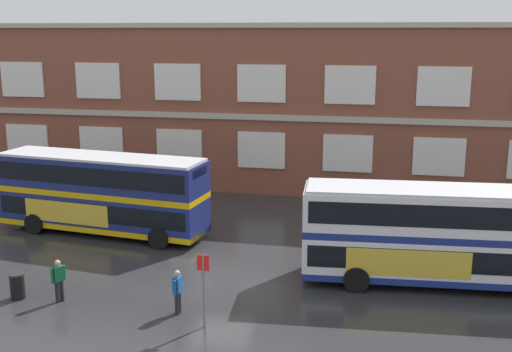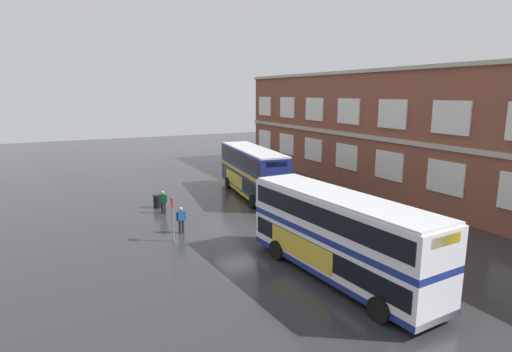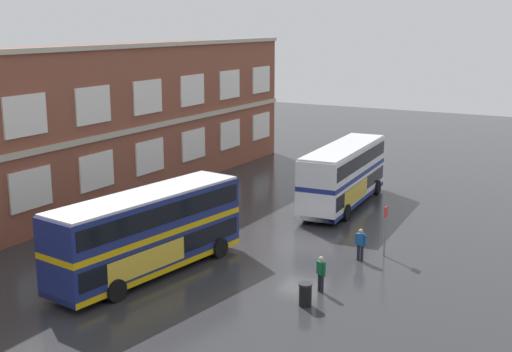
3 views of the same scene
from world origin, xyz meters
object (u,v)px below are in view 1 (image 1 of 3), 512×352
at_px(double_decker_middle, 439,234).
at_px(station_litter_bin, 17,286).
at_px(double_decker_near, 102,193).
at_px(waiting_passenger, 59,279).
at_px(second_passenger, 178,290).
at_px(bus_stand_flag, 204,284).

distance_m(double_decker_middle, station_litter_bin, 16.93).
relative_size(double_decker_near, double_decker_middle, 1.01).
bearing_deg(station_litter_bin, double_decker_middle, 16.45).
xyz_separation_m(double_decker_near, station_litter_bin, (0.22, -8.32, -1.63)).
bearing_deg(double_decker_near, double_decker_middle, -12.22).
xyz_separation_m(waiting_passenger, station_litter_bin, (-1.76, -0.05, -0.41)).
distance_m(second_passenger, bus_stand_flag, 1.69).
bearing_deg(double_decker_near, second_passenger, -50.87).
relative_size(double_decker_near, bus_stand_flag, 4.16).
distance_m(double_decker_near, bus_stand_flag, 12.27).
relative_size(double_decker_near, station_litter_bin, 10.91).
bearing_deg(waiting_passenger, double_decker_middle, 18.16).
relative_size(bus_stand_flag, station_litter_bin, 2.62).
height_order(waiting_passenger, second_passenger, same).
relative_size(second_passenger, station_litter_bin, 1.65).
bearing_deg(waiting_passenger, station_litter_bin, -178.43).
relative_size(waiting_passenger, bus_stand_flag, 0.63).
height_order(double_decker_middle, second_passenger, double_decker_middle).
bearing_deg(station_litter_bin, waiting_passenger, 1.57).
distance_m(double_decker_near, waiting_passenger, 8.59).
xyz_separation_m(bus_stand_flag, station_litter_bin, (-7.84, 0.92, -1.12)).
height_order(double_decker_middle, waiting_passenger, double_decker_middle).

